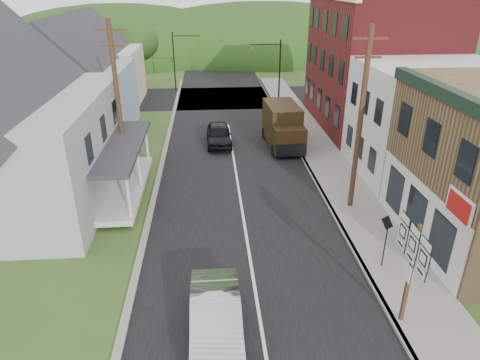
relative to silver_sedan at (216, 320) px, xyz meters
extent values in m
plane|color=#2D4719|center=(1.53, 4.96, -0.77)|extent=(120.00, 120.00, 0.00)
cube|color=black|center=(1.53, 14.96, -0.77)|extent=(9.00, 90.00, 0.02)
cube|color=black|center=(1.53, 31.96, -0.77)|extent=(60.00, 9.00, 0.02)
cube|color=slate|center=(7.43, 12.96, -0.69)|extent=(2.80, 55.00, 0.15)
cube|color=slate|center=(6.08, 12.96, -0.69)|extent=(0.20, 55.00, 0.15)
cube|color=slate|center=(-3.12, 12.96, -0.71)|extent=(0.30, 55.00, 0.12)
cube|color=silver|center=(12.83, 12.46, 2.48)|extent=(8.00, 7.00, 6.50)
cube|color=maroon|center=(12.83, 21.96, 4.23)|extent=(8.00, 12.00, 10.00)
cube|color=#949698|center=(-10.47, 10.96, 1.98)|extent=(10.00, 12.00, 5.50)
cube|color=#92A4C8|center=(-9.47, 21.96, 1.73)|extent=(7.00, 8.00, 5.00)
cube|color=beige|center=(-9.97, 30.96, 1.73)|extent=(7.00, 8.00, 5.00)
cylinder|color=#472D19|center=(7.13, 8.46, 3.73)|extent=(0.26, 0.26, 9.00)
cube|color=#472D19|center=(7.13, 8.46, 7.63)|extent=(1.60, 0.10, 0.10)
cube|color=#472D19|center=(7.13, 8.46, 6.83)|extent=(1.20, 0.10, 0.10)
cylinder|color=#472D19|center=(-4.97, 12.96, 3.73)|extent=(0.26, 0.26, 9.00)
cube|color=#472D19|center=(-4.97, 12.96, 7.63)|extent=(1.60, 0.10, 0.10)
cube|color=#472D19|center=(-4.97, 12.96, 6.83)|extent=(1.20, 0.10, 0.10)
cylinder|color=black|center=(6.53, 28.46, 2.23)|extent=(0.14, 0.14, 6.00)
cylinder|color=black|center=(5.13, 28.46, 4.83)|extent=(2.80, 0.10, 0.10)
imported|color=olive|center=(3.93, 28.46, 4.13)|extent=(0.16, 0.20, 1.00)
cylinder|color=black|center=(-3.47, 35.46, 2.23)|extent=(0.14, 0.14, 6.00)
cylinder|color=black|center=(-2.07, 35.46, 4.83)|extent=(2.80, 0.10, 0.10)
imported|color=olive|center=(-0.87, 35.46, 4.13)|extent=(0.16, 0.20, 1.00)
cylinder|color=#382616|center=(-7.47, 36.96, 1.19)|extent=(0.36, 0.36, 3.92)
ellipsoid|color=#163510|center=(-7.47, 36.96, 4.13)|extent=(4.80, 4.80, 4.08)
ellipsoid|color=#163510|center=(1.53, 59.96, -0.77)|extent=(90.00, 30.00, 16.00)
imported|color=#ACADB1|center=(0.00, 0.00, 0.00)|extent=(1.67, 4.68, 1.54)
imported|color=black|center=(0.64, 18.38, -0.04)|extent=(1.81, 4.33, 1.46)
cube|color=black|center=(5.09, 18.22, 0.82)|extent=(2.28, 4.10, 2.64)
cube|color=black|center=(5.21, 15.85, 0.37)|extent=(2.16, 1.56, 1.73)
cube|color=black|center=(5.20, 16.04, 1.10)|extent=(1.96, 1.18, 0.05)
cube|color=black|center=(5.25, 15.08, -0.09)|extent=(2.01, 0.23, 0.82)
cylinder|color=black|center=(4.25, 15.90, -0.36)|extent=(0.29, 0.83, 0.82)
cylinder|color=black|center=(6.16, 15.99, -0.36)|extent=(0.29, 0.83, 0.82)
cylinder|color=black|center=(4.07, 19.53, -0.36)|extent=(0.29, 0.83, 0.82)
cylinder|color=black|center=(5.98, 19.63, -0.36)|extent=(0.29, 0.83, 0.82)
cube|color=#472D19|center=(6.33, 0.25, 1.26)|extent=(0.12, 0.12, 3.76)
cube|color=black|center=(6.26, 0.25, 2.44)|extent=(0.09, 2.15, 0.09)
cube|color=silver|center=(6.20, -0.50, 2.92)|extent=(0.03, 0.59, 0.24)
cube|color=silver|center=(6.20, -0.50, 2.44)|extent=(0.03, 0.64, 0.59)
cube|color=silver|center=(6.20, -0.50, 1.96)|extent=(0.03, 0.59, 0.30)
cube|color=silver|center=(6.22, 0.25, 2.92)|extent=(0.03, 0.59, 0.24)
cube|color=silver|center=(6.22, 0.25, 2.44)|extent=(0.03, 0.64, 0.59)
cube|color=silver|center=(6.22, 0.25, 1.96)|extent=(0.03, 0.59, 0.30)
cube|color=silver|center=(6.23, 1.00, 2.92)|extent=(0.03, 0.59, 0.24)
cube|color=silver|center=(6.23, 1.00, 2.44)|extent=(0.03, 0.64, 0.59)
cube|color=silver|center=(6.23, 1.00, 1.96)|extent=(0.03, 0.59, 0.30)
cube|color=silver|center=(6.22, 0.25, 1.37)|extent=(0.03, 0.48, 0.59)
cylinder|color=black|center=(6.81, 3.26, 0.49)|extent=(0.07, 0.07, 2.21)
cube|color=black|center=(6.75, 3.26, 1.41)|extent=(0.24, 0.61, 0.65)
cube|color=yellow|center=(6.76, 3.26, 1.41)|extent=(0.22, 0.56, 0.59)
camera|label=1|loc=(-0.01, -10.57, 9.91)|focal=32.00mm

